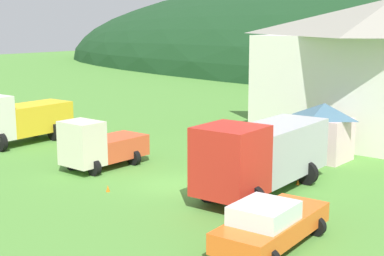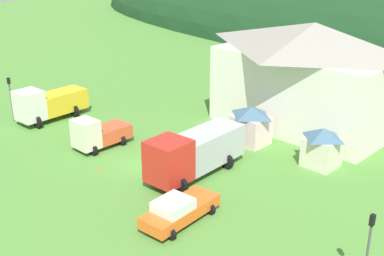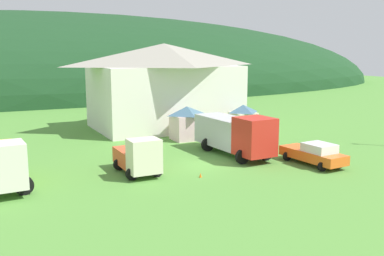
% 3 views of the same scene
% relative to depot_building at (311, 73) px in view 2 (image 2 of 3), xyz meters
% --- Properties ---
extents(ground_plane, '(200.00, 200.00, 0.00)m').
position_rel_depot_building_xyz_m(ground_plane, '(-3.72, -16.20, -4.63)').
color(ground_plane, '#518C38').
extents(depot_building, '(15.76, 10.74, 8.98)m').
position_rel_depot_building_xyz_m(depot_building, '(0.00, 0.00, 0.00)').
color(depot_building, white).
rests_on(depot_building, ground).
extents(play_shed_cream, '(2.45, 2.36, 2.94)m').
position_rel_depot_building_xyz_m(play_shed_cream, '(5.50, -7.02, -3.11)').
color(play_shed_cream, beige).
rests_on(play_shed_cream, ground).
extents(play_shed_pink, '(2.88, 2.48, 3.16)m').
position_rel_depot_building_xyz_m(play_shed_pink, '(-0.81, -7.21, -3.00)').
color(play_shed_pink, beige).
rests_on(play_shed_pink, ground).
extents(heavy_rig_striped, '(3.24, 6.63, 3.18)m').
position_rel_depot_building_xyz_m(heavy_rig_striped, '(-17.34, -15.62, -3.01)').
color(heavy_rig_striped, silver).
rests_on(heavy_rig_striped, ground).
extents(light_truck_cream, '(2.52, 4.60, 2.63)m').
position_rel_depot_building_xyz_m(light_truck_cream, '(-8.85, -16.37, -3.38)').
color(light_truck_cream, beige).
rests_on(light_truck_cream, ground).
extents(crane_truck_red, '(3.53, 8.24, 3.38)m').
position_rel_depot_building_xyz_m(crane_truck_red, '(-0.10, -14.57, -2.82)').
color(crane_truck_red, red).
rests_on(crane_truck_red, ground).
extents(service_pickup_orange, '(2.61, 5.32, 1.66)m').
position_rel_depot_building_xyz_m(service_pickup_orange, '(3.55, -19.60, -3.80)').
color(service_pickup_orange, orange).
rests_on(service_pickup_orange, ground).
extents(traffic_light_west, '(0.20, 0.32, 4.05)m').
position_rel_depot_building_xyz_m(traffic_light_west, '(-19.48, -18.02, -2.14)').
color(traffic_light_west, '#4C4C51').
rests_on(traffic_light_west, ground).
extents(traffic_light_east, '(0.20, 0.32, 4.06)m').
position_rel_depot_building_xyz_m(traffic_light_east, '(14.06, -17.65, -2.13)').
color(traffic_light_east, '#4C4C51').
rests_on(traffic_light_east, ground).
extents(traffic_cone_near_pickup, '(0.36, 0.36, 0.48)m').
position_rel_depot_building_xyz_m(traffic_cone_near_pickup, '(0.58, -12.40, -4.63)').
color(traffic_cone_near_pickup, orange).
rests_on(traffic_cone_near_pickup, ground).
extents(traffic_cone_mid_row, '(0.36, 0.36, 0.61)m').
position_rel_depot_building_xyz_m(traffic_cone_mid_row, '(-5.44, -18.83, -4.63)').
color(traffic_cone_mid_row, orange).
rests_on(traffic_cone_mid_row, ground).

